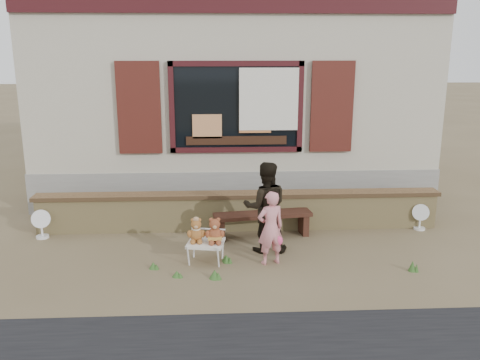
{
  "coord_description": "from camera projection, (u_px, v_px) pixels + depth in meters",
  "views": [
    {
      "loc": [
        -0.41,
        -7.54,
        3.12
      ],
      "look_at": [
        0.0,
        0.6,
        1.0
      ],
      "focal_mm": 38.0,
      "sensor_mm": 36.0,
      "label": 1
    }
  ],
  "objects": [
    {
      "name": "shopfront",
      "position": [
        232.0,
        97.0,
        11.92
      ],
      "size": [
        8.04,
        5.13,
        4.0
      ],
      "color": "#A49A85",
      "rests_on": "ground"
    },
    {
      "name": "fan_right",
      "position": [
        420.0,
        217.0,
        8.96
      ],
      "size": [
        0.3,
        0.2,
        0.47
      ],
      "rotation": [
        0.0,
        0.0,
        -0.37
      ],
      "color": "white",
      "rests_on": "ground"
    },
    {
      "name": "grass_tufts",
      "position": [
        241.0,
        267.0,
        7.32
      ],
      "size": [
        3.86,
        0.72,
        0.16
      ],
      "color": "#365F26",
      "rests_on": "ground"
    },
    {
      "name": "adult",
      "position": [
        265.0,
        207.0,
        7.9
      ],
      "size": [
        0.7,
        0.55,
        1.44
      ],
      "primitive_type": "imported",
      "rotation": [
        0.0,
        0.0,
        3.14
      ],
      "color": "black",
      "rests_on": "ground"
    },
    {
      "name": "child",
      "position": [
        271.0,
        228.0,
        7.46
      ],
      "size": [
        0.47,
        0.38,
        1.12
      ],
      "primitive_type": "imported",
      "rotation": [
        0.0,
        0.0,
        3.44
      ],
      "color": "pink",
      "rests_on": "ground"
    },
    {
      "name": "folding_chair",
      "position": [
        206.0,
        244.0,
        7.57
      ],
      "size": [
        0.6,
        0.55,
        0.32
      ],
      "rotation": [
        0.0,
        0.0,
        -0.18
      ],
      "color": "silver",
      "rests_on": "ground"
    },
    {
      "name": "fan_left",
      "position": [
        41.0,
        224.0,
        8.55
      ],
      "size": [
        0.33,
        0.21,
        0.5
      ],
      "rotation": [
        0.0,
        0.0,
        0.37
      ],
      "color": "white",
      "rests_on": "ground"
    },
    {
      "name": "ground",
      "position": [
        242.0,
        250.0,
        8.09
      ],
      "size": [
        80.0,
        80.0,
        0.0
      ],
      "primitive_type": "plane",
      "color": "brown",
      "rests_on": "ground"
    },
    {
      "name": "teddy_bear_left",
      "position": [
        196.0,
        230.0,
        7.53
      ],
      "size": [
        0.31,
        0.28,
        0.37
      ],
      "primitive_type": null,
      "rotation": [
        0.0,
        0.0,
        -0.18
      ],
      "color": "brown",
      "rests_on": "folding_chair"
    },
    {
      "name": "teddy_bear_right",
      "position": [
        215.0,
        230.0,
        7.5
      ],
      "size": [
        0.32,
        0.29,
        0.39
      ],
      "primitive_type": null,
      "rotation": [
        0.0,
        0.0,
        -0.18
      ],
      "color": "brown",
      "rests_on": "folding_chair"
    },
    {
      "name": "brick_wall",
      "position": [
        239.0,
        210.0,
        8.97
      ],
      "size": [
        7.1,
        0.36,
        0.67
      ],
      "color": "tan",
      "rests_on": "ground"
    },
    {
      "name": "bench",
      "position": [
        263.0,
        219.0,
        8.59
      ],
      "size": [
        1.69,
        0.58,
        0.43
      ],
      "rotation": [
        0.0,
        0.0,
        0.14
      ],
      "color": "black",
      "rests_on": "ground"
    }
  ]
}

